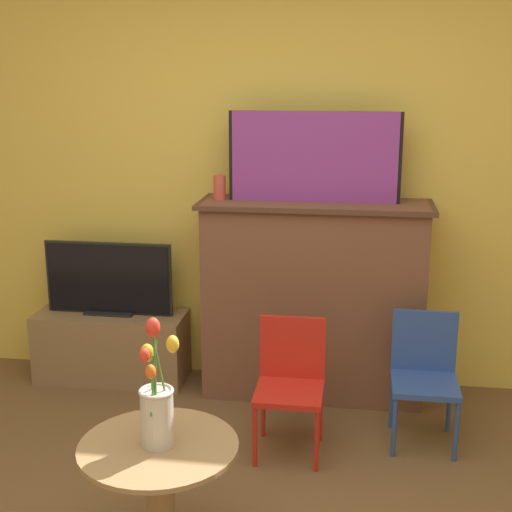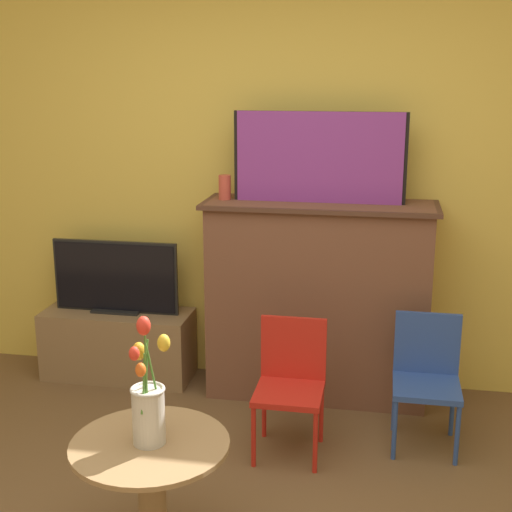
# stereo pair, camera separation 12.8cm
# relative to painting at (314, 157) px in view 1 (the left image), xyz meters

# --- Properties ---
(wall_back) EXTENTS (8.00, 0.06, 2.70)m
(wall_back) POSITION_rel_painting_xyz_m (-0.26, 0.23, -0.07)
(wall_back) COLOR #EAC651
(wall_back) RESTS_ON ground
(fireplace_mantel) EXTENTS (1.33, 0.45, 1.17)m
(fireplace_mantel) POSITION_rel_painting_xyz_m (0.01, -0.01, -0.82)
(fireplace_mantel) COLOR brown
(fireplace_mantel) RESTS_ON ground
(painting) EXTENTS (0.97, 0.03, 0.51)m
(painting) POSITION_rel_painting_xyz_m (0.00, 0.00, 0.00)
(painting) COLOR black
(painting) RESTS_ON fireplace_mantel
(mantel_candle) EXTENTS (0.07, 0.07, 0.14)m
(mantel_candle) POSITION_rel_painting_xyz_m (-0.54, -0.01, -0.18)
(mantel_candle) COLOR #CC4C3D
(mantel_candle) RESTS_ON fireplace_mantel
(tv_stand) EXTENTS (0.93, 0.36, 0.43)m
(tv_stand) POSITION_rel_painting_xyz_m (-1.25, 0.00, -1.21)
(tv_stand) COLOR olive
(tv_stand) RESTS_ON ground
(tv_monitor) EXTENTS (0.79, 0.12, 0.45)m
(tv_monitor) POSITION_rel_painting_xyz_m (-1.25, 0.01, -0.77)
(tv_monitor) COLOR black
(tv_monitor) RESTS_ON tv_stand
(chair_red) EXTENTS (0.34, 0.34, 0.68)m
(chair_red) POSITION_rel_painting_xyz_m (-0.05, -0.69, -1.04)
(chair_red) COLOR red
(chair_red) RESTS_ON ground
(chair_blue) EXTENTS (0.34, 0.34, 0.68)m
(chair_blue) POSITION_rel_painting_xyz_m (0.63, -0.49, -1.04)
(chair_blue) COLOR #2D4C99
(chair_blue) RESTS_ON ground
(side_table) EXTENTS (0.61, 0.61, 0.53)m
(side_table) POSITION_rel_painting_xyz_m (-0.46, -1.67, -1.08)
(side_table) COLOR #99754C
(side_table) RESTS_ON ground
(vase_tulips) EXTENTS (0.15, 0.19, 0.52)m
(vase_tulips) POSITION_rel_painting_xyz_m (-0.46, -1.68, -0.73)
(vase_tulips) COLOR beige
(vase_tulips) RESTS_ON side_table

